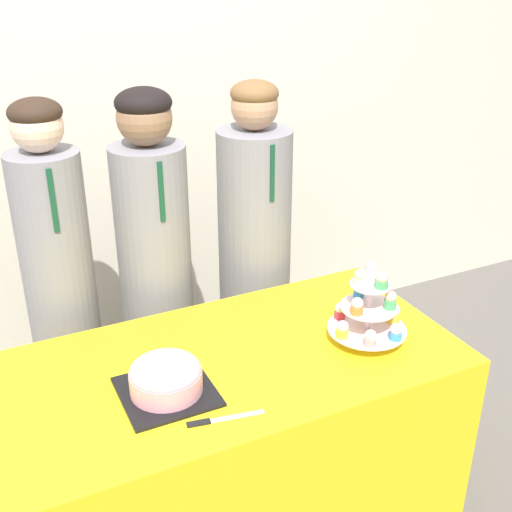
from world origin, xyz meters
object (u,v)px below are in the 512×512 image
student_0 (63,305)px  student_1 (157,284)px  cake_knife (213,421)px  student_2 (255,268)px  round_cake (166,377)px  cupcake_stand (369,309)px

student_0 → student_1: (0.36, 0.00, 0.00)m
student_0 → student_1: student_1 is taller
cake_knife → student_2: (0.55, 0.87, -0.03)m
round_cake → student_0: (-0.17, 0.70, -0.07)m
round_cake → student_1: 0.73m
cupcake_stand → student_1: (-0.51, 0.71, -0.13)m
student_0 → student_2: 0.80m
round_cake → cupcake_stand: (0.70, -0.01, 0.06)m
cake_knife → cupcake_stand: cupcake_stand is taller
student_2 → round_cake: bearing=-131.9°
cupcake_stand → student_2: (-0.08, 0.71, -0.15)m
cupcake_stand → student_2: size_ratio=0.18×
cupcake_stand → student_2: 0.73m
cupcake_stand → student_2: student_2 is taller
round_cake → student_1: bearing=74.5°
cake_knife → student_1: (0.12, 0.87, -0.01)m
cupcake_stand → student_1: size_ratio=0.18×
round_cake → cake_knife: bearing=-67.5°
cupcake_stand → student_0: student_0 is taller
round_cake → cake_knife: (0.07, -0.18, -0.06)m
round_cake → student_0: student_0 is taller
round_cake → cake_knife: 0.20m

